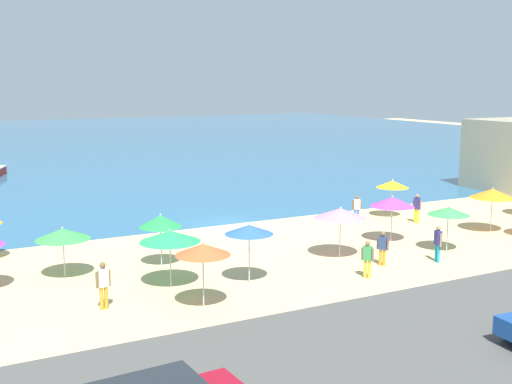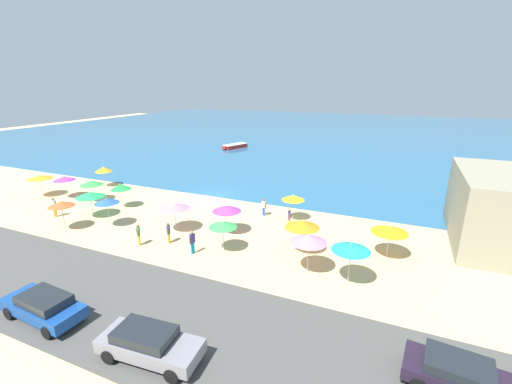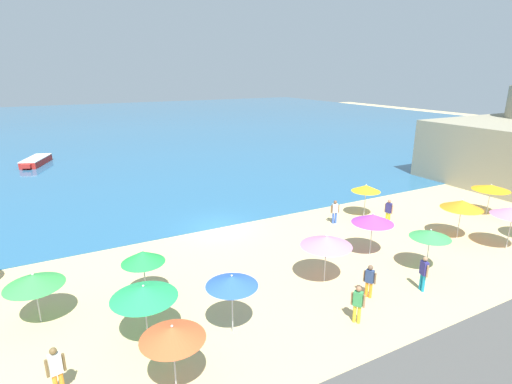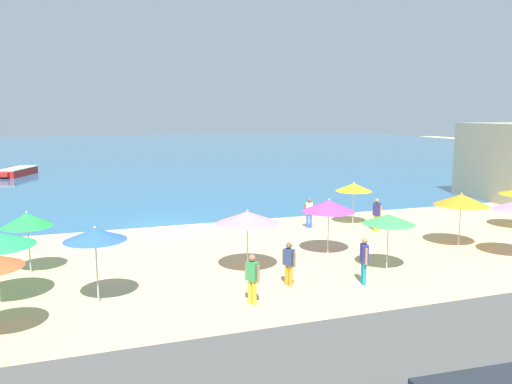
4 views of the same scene
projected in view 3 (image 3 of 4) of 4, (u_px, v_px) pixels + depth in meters
The scene contains 20 objects.
ground_plane at pixel (218, 228), 25.82m from camera, with size 160.00×160.00×0.00m, color #D3B980.
sea at pixel (99, 127), 72.18m from camera, with size 150.00×110.00×0.05m, color #29638D.
beach_umbrella_0 at pixel (462, 204), 23.70m from camera, with size 2.40×2.40×2.47m.
beach_umbrella_1 at pixel (232, 281), 14.88m from camera, with size 2.00×2.00×2.52m.
beach_umbrella_2 at pixel (373, 219), 21.54m from camera, with size 2.27×2.27×2.42m.
beach_umbrella_3 at pixel (491, 187), 27.74m from camera, with size 2.46×2.46×2.23m.
beach_umbrella_5 at pixel (144, 292), 14.44m from camera, with size 2.45×2.45×2.38m.
beach_umbrella_9 at pixel (172, 333), 11.98m from camera, with size 2.02×2.02×2.50m.
beach_umbrella_10 at pixel (34, 280), 15.66m from camera, with size 2.27×2.27×2.18m.
beach_umbrella_11 at pixel (430, 234), 19.76m from camera, with size 2.01×2.01×2.27m.
beach_umbrella_12 at pixel (366, 188), 27.31m from camera, with size 1.97×1.97×2.34m.
beach_umbrella_13 at pixel (326, 241), 18.69m from camera, with size 2.46×2.46×2.42m.
beach_umbrella_15 at pixel (143, 257), 17.21m from camera, with size 1.88×1.88×2.40m.
bather_0 at pixel (335, 211), 26.38m from camera, with size 0.54×0.33×1.60m.
bather_1 at pixel (369, 279), 17.72m from camera, with size 0.37×0.51×1.58m.
bather_2 at pixel (389, 211), 26.16m from camera, with size 0.31×0.55×1.73m.
bather_3 at pixel (358, 302), 15.90m from camera, with size 0.38×0.49×1.64m.
bather_4 at pixel (424, 272), 18.23m from camera, with size 0.30×0.56×1.72m.
bather_5 at pixel (56, 369), 12.23m from camera, with size 0.56×0.27×1.77m.
skiff_nearshore at pixel (36, 161), 42.93m from camera, with size 3.31×5.29×0.74m.
Camera 3 is at (-9.17, -22.33, 9.77)m, focal length 28.00 mm.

